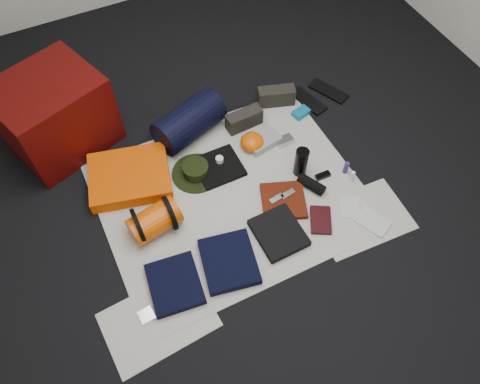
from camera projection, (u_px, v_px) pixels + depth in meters
name	position (u px, v px, depth m)	size (l,w,h in m)	color
floor	(231.00, 197.00, 2.98)	(4.50, 4.50, 0.02)	black
newspaper_mat	(231.00, 196.00, 2.97)	(1.60, 1.30, 0.01)	silver
newspaper_sheet_front_left	(159.00, 320.00, 2.53)	(0.58, 0.40, 0.00)	silver
newspaper_sheet_front_right	(361.00, 218.00, 2.88)	(0.58, 0.40, 0.00)	silver
red_cabinet	(55.00, 115.00, 3.01)	(0.63, 0.52, 0.52)	#4A0705
sleeping_pad	(130.00, 177.00, 2.99)	(0.51, 0.41, 0.09)	#EE5202
stuff_sack	(155.00, 221.00, 2.77)	(0.18, 0.18, 0.30)	#D64C03
sack_strap_left	(138.00, 226.00, 2.73)	(0.22, 0.22, 0.03)	black
sack_strap_right	(170.00, 213.00, 2.77)	(0.22, 0.22, 0.03)	black
navy_duffel	(189.00, 121.00, 3.15)	(0.25, 0.25, 0.48)	black
boonie_brim	(196.00, 173.00, 3.06)	(0.32, 0.32, 0.01)	black
boonie_crown	(196.00, 169.00, 3.03)	(0.17, 0.17, 0.07)	black
hiking_boot_left	(244.00, 119.00, 3.24)	(0.25, 0.10, 0.13)	#28251F
hiking_boot_right	(276.00, 96.00, 3.36)	(0.26, 0.10, 0.13)	#28251F
flip_flop_left	(308.00, 101.00, 3.42)	(0.11, 0.29, 0.02)	black
flip_flop_right	(329.00, 91.00, 3.48)	(0.11, 0.29, 0.02)	black
trousers_navy_a	(175.00, 284.00, 2.62)	(0.28, 0.32, 0.05)	black
trousers_navy_b	(229.00, 262.00, 2.69)	(0.30, 0.34, 0.05)	black
trousers_charcoal	(279.00, 233.00, 2.80)	(0.27, 0.31, 0.05)	black
black_tshirt	(219.00, 167.00, 3.08)	(0.29, 0.27, 0.03)	black
red_shirt	(283.00, 201.00, 2.93)	(0.27, 0.27, 0.04)	#501608
orange_stuff_sack	(252.00, 142.00, 3.14)	(0.16, 0.16, 0.11)	#D64C03
first_aid_pouch	(262.00, 140.00, 3.19)	(0.23, 0.17, 0.06)	gray
water_bottle	(301.00, 162.00, 2.98)	(0.09, 0.09, 0.21)	black
speaker	(311.00, 184.00, 2.98)	(0.07, 0.07, 0.18)	black
compact_camera	(285.00, 141.00, 3.19)	(0.11, 0.07, 0.04)	silver
cyan_case	(301.00, 113.00, 3.33)	(0.12, 0.08, 0.04)	#0E638F
toiletry_purple	(346.00, 168.00, 3.03)	(0.03, 0.03, 0.09)	#381F65
toiletry_clear	(352.00, 176.00, 3.00)	(0.03, 0.03, 0.08)	silver
paperback_book	(321.00, 220.00, 2.86)	(0.12, 0.19, 0.03)	black
map_booklet	(373.00, 221.00, 2.86)	(0.14, 0.20, 0.01)	beige
map_printout	(350.00, 207.00, 2.92)	(0.12, 0.15, 0.01)	beige
sunglasses	(323.00, 176.00, 3.04)	(0.10, 0.04, 0.03)	black
key_cluster	(146.00, 315.00, 2.54)	(0.08, 0.08, 0.01)	silver
tape_roll	(219.00, 160.00, 3.07)	(0.05, 0.05, 0.04)	silver
energy_bar_a	(277.00, 199.00, 2.91)	(0.10, 0.04, 0.01)	silver
energy_bar_b	(288.00, 194.00, 2.93)	(0.10, 0.04, 0.01)	silver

